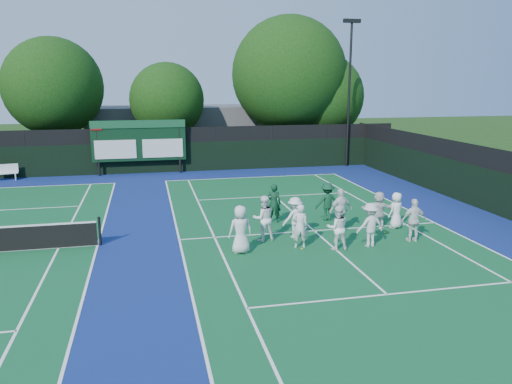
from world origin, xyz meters
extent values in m
plane|color=#193A0F|center=(0.00, 0.00, 0.00)|extent=(120.00, 120.00, 0.00)
cube|color=navy|center=(-6.00, 1.00, 0.00)|extent=(34.00, 32.00, 0.01)
cube|color=#11552A|center=(0.00, 1.00, 0.01)|extent=(10.97, 23.77, 0.00)
cube|color=white|center=(0.00, 12.88, 0.01)|extent=(10.97, 0.08, 0.00)
cube|color=white|center=(-5.49, 1.00, 0.01)|extent=(0.08, 23.77, 0.00)
cube|color=white|center=(5.49, 1.00, 0.01)|extent=(0.08, 23.77, 0.00)
cube|color=white|center=(-4.12, 1.00, 0.01)|extent=(0.08, 23.77, 0.00)
cube|color=white|center=(4.12, 1.00, 0.01)|extent=(0.08, 23.77, 0.00)
cube|color=white|center=(0.00, -5.40, 0.01)|extent=(8.23, 0.08, 0.00)
cube|color=white|center=(0.00, 7.40, 0.01)|extent=(8.23, 0.08, 0.00)
cube|color=white|center=(0.00, 1.00, 0.01)|extent=(0.08, 12.80, 0.00)
cube|color=white|center=(-14.00, 12.88, 0.01)|extent=(10.97, 0.08, 0.00)
cube|color=white|center=(-8.52, 1.00, 0.01)|extent=(0.08, 23.77, 0.00)
cube|color=white|center=(-9.88, 1.00, 0.01)|extent=(0.08, 23.77, 0.00)
cube|color=black|center=(-6.00, 16.00, 1.00)|extent=(34.00, 0.08, 2.00)
cube|color=black|center=(-6.00, 16.00, 2.50)|extent=(34.00, 0.05, 1.00)
cube|color=black|center=(9.00, 1.00, 1.00)|extent=(0.08, 32.00, 2.00)
cube|color=black|center=(9.00, 1.00, 2.50)|extent=(0.05, 32.00, 1.00)
cylinder|color=black|center=(-9.60, 15.60, 1.75)|extent=(0.16, 0.16, 3.50)
cylinder|color=black|center=(-4.40, 15.60, 1.75)|extent=(0.16, 0.16, 3.50)
cube|color=black|center=(-7.00, 15.60, 2.20)|extent=(6.00, 0.15, 2.60)
cube|color=#154B29|center=(-7.00, 15.50, 3.30)|extent=(6.00, 0.05, 0.50)
cube|color=silver|center=(-8.50, 15.50, 1.70)|extent=(2.60, 0.04, 1.20)
cube|color=silver|center=(-5.50, 15.50, 1.70)|extent=(2.60, 0.04, 1.20)
cube|color=maroon|center=(-9.60, 15.50, 3.20)|extent=(0.70, 0.04, 0.50)
cube|color=#58595D|center=(-2.00, 24.00, 2.00)|extent=(18.00, 6.00, 4.00)
cylinder|color=black|center=(7.50, 15.70, 5.00)|extent=(0.16, 0.16, 10.00)
cube|color=black|center=(7.50, 15.70, 10.00)|extent=(1.20, 0.30, 0.25)
cylinder|color=black|center=(-8.40, 1.00, 0.55)|extent=(0.10, 0.10, 1.10)
cube|color=white|center=(-15.20, 15.30, 0.44)|extent=(1.61, 0.75, 0.06)
cube|color=white|center=(-15.20, 15.46, 0.73)|extent=(1.53, 0.40, 0.52)
cube|color=white|center=(-14.58, 15.30, 0.21)|extent=(0.14, 0.37, 0.42)
cylinder|color=black|center=(-12.59, 19.50, 1.55)|extent=(0.44, 0.44, 3.11)
sphere|color=black|center=(-12.59, 19.50, 5.62)|extent=(6.71, 6.71, 6.71)
sphere|color=black|center=(-11.99, 19.80, 4.95)|extent=(4.70, 4.70, 4.70)
cylinder|color=black|center=(-4.93, 19.50, 1.33)|extent=(0.44, 0.44, 2.67)
sphere|color=black|center=(-4.93, 19.50, 4.67)|extent=(5.35, 5.35, 5.35)
sphere|color=black|center=(-4.33, 19.80, 4.14)|extent=(3.75, 3.75, 3.75)
cylinder|color=black|center=(4.22, 19.50, 1.62)|extent=(0.44, 0.44, 3.24)
sphere|color=black|center=(4.22, 19.50, 6.49)|extent=(8.66, 8.66, 8.66)
sphere|color=black|center=(4.82, 19.80, 5.62)|extent=(6.06, 6.06, 6.06)
cylinder|color=black|center=(6.84, 19.50, 1.21)|extent=(0.44, 0.44, 2.42)
sphere|color=black|center=(6.84, 19.50, 4.85)|extent=(6.48, 6.48, 6.48)
sphere|color=black|center=(7.44, 19.80, 4.20)|extent=(4.54, 4.54, 4.54)
sphere|color=yellow|center=(-1.19, -1.10, 0.03)|extent=(0.07, 0.07, 0.07)
sphere|color=yellow|center=(1.25, 1.53, 0.03)|extent=(0.07, 0.07, 0.07)
sphere|color=yellow|center=(2.68, 0.08, 0.03)|extent=(0.07, 0.07, 0.07)
sphere|color=yellow|center=(-0.26, 3.03, 0.03)|extent=(0.07, 0.07, 0.07)
imported|color=silver|center=(-3.44, -0.95, 0.87)|extent=(0.90, 0.63, 1.74)
imported|color=silver|center=(-1.22, -0.87, 0.83)|extent=(0.65, 0.48, 1.65)
imported|color=white|center=(0.06, -1.34, 0.82)|extent=(0.87, 0.72, 1.64)
imported|color=silver|center=(1.37, -1.27, 0.83)|extent=(1.13, 0.73, 1.65)
imported|color=white|center=(3.24, -1.10, 0.84)|extent=(1.01, 0.47, 1.67)
imported|color=white|center=(-2.31, 0.26, 0.88)|extent=(0.90, 0.73, 1.77)
imported|color=white|center=(-1.03, 0.37, 0.81)|extent=(1.17, 0.86, 1.62)
imported|color=white|center=(0.99, 0.68, 0.90)|extent=(1.13, 0.67, 1.80)
imported|color=silver|center=(2.78, 0.92, 0.77)|extent=(1.50, 0.75, 1.55)
imported|color=white|center=(3.46, 0.69, 0.76)|extent=(0.87, 0.73, 1.52)
imported|color=#0E351E|center=(-1.29, 2.63, 0.85)|extent=(0.73, 0.60, 1.70)
imported|color=#103D23|center=(1.06, 2.40, 0.84)|extent=(1.12, 0.69, 1.68)
camera|label=1|loc=(-6.57, -17.60, 6.00)|focal=35.00mm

